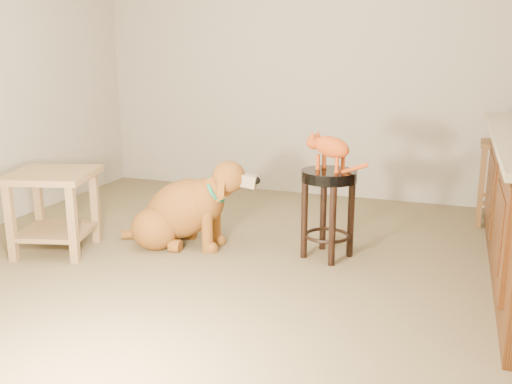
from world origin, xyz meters
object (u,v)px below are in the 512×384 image
at_px(side_table, 54,199).
at_px(padded_stool, 328,196).
at_px(tabby_kitten, 329,148).
at_px(golden_retriever, 183,211).
at_px(wood_stool, 501,182).

bearing_deg(side_table, padded_stool, 16.03).
height_order(padded_stool, tabby_kitten, tabby_kitten).
relative_size(padded_stool, golden_retriever, 0.56).
bearing_deg(golden_retriever, tabby_kitten, 1.92).
relative_size(padded_stool, side_table, 0.90).
height_order(wood_stool, tabby_kitten, tabby_kitten).
bearing_deg(wood_stool, golden_retriever, -149.04).
distance_m(wood_stool, side_table, 3.59).
bearing_deg(wood_stool, side_table, -149.88).
xyz_separation_m(padded_stool, side_table, (-1.90, -0.55, -0.06)).
bearing_deg(golden_retriever, side_table, -156.71).
distance_m(side_table, tabby_kitten, 2.01).
xyz_separation_m(golden_retriever, tabby_kitten, (1.07, 0.12, 0.53)).
xyz_separation_m(padded_stool, golden_retriever, (-1.08, -0.11, -0.18)).
relative_size(wood_stool, golden_retriever, 0.62).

